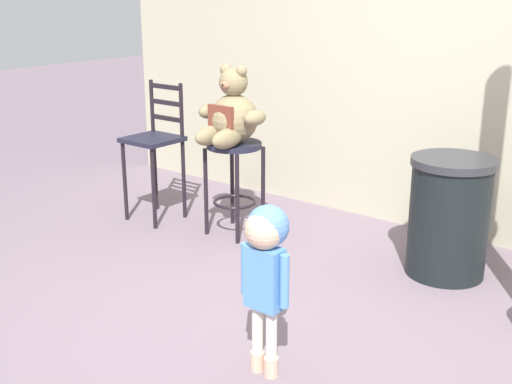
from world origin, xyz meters
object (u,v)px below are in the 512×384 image
Objects in this scene: bar_chair_empty at (155,145)px; bar_stool_with_teddy at (234,168)px; teddy_bear at (231,116)px; child_walking at (266,254)px; trash_bin at (449,217)px.

bar_stool_with_teddy is at bearing 9.07° from bar_chair_empty.
teddy_bear is 1.96m from child_walking.
bar_stool_with_teddy is 1.62m from trash_bin.
bar_chair_empty is (-0.73, -0.12, 0.10)m from bar_stool_with_teddy.
teddy_bear is 1.71m from trash_bin.
bar_chair_empty is (-2.32, -0.40, 0.22)m from trash_bin.
bar_stool_with_teddy is 0.83× the size of child_walking.
teddy_bear is 0.66× the size of child_walking.
child_walking is at bearing -45.74° from bar_stool_with_teddy.
bar_chair_empty is at bearing -170.93° from bar_stool_with_teddy.
child_walking is at bearing -31.49° from bar_chair_empty.
teddy_bear is 0.80m from bar_chair_empty.
teddy_bear is 0.73× the size of trash_bin.
teddy_bear is (0.00, -0.03, 0.41)m from bar_stool_with_teddy.
bar_chair_empty reaches higher than child_walking.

